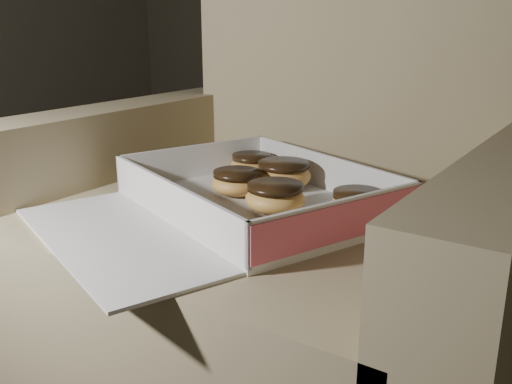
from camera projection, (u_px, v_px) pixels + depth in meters
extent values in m
plane|color=black|center=(104.00, 285.00, 1.51)|extent=(4.50, 4.50, 0.00)
cube|color=#877456|center=(270.00, 311.00, 0.98)|extent=(0.67, 0.67, 0.39)
cube|color=#877456|center=(357.00, 45.00, 1.10)|extent=(0.67, 0.13, 0.48)
cube|color=#877456|center=(121.00, 233.00, 1.16)|extent=(0.11, 0.67, 0.52)
cube|color=#877456|center=(494.00, 341.00, 0.77)|extent=(0.11, 0.67, 0.52)
cube|color=silver|center=(256.00, 206.00, 0.90)|extent=(0.48, 0.42, 0.01)
cube|color=silver|center=(327.00, 172.00, 0.97)|extent=(0.37, 0.15, 0.06)
cube|color=silver|center=(171.00, 202.00, 0.81)|extent=(0.37, 0.15, 0.06)
cube|color=silver|center=(195.00, 161.00, 1.05)|extent=(0.11, 0.28, 0.06)
cube|color=silver|center=(342.00, 221.00, 0.74)|extent=(0.11, 0.28, 0.06)
cube|color=#D05468|center=(345.00, 222.00, 0.73)|extent=(0.11, 0.27, 0.05)
cube|color=silver|center=(116.00, 238.00, 0.78)|extent=(0.43, 0.30, 0.01)
ellipsoid|color=gold|center=(237.00, 184.00, 0.94)|extent=(0.08, 0.08, 0.04)
cylinder|color=black|center=(237.00, 173.00, 0.94)|extent=(0.08, 0.08, 0.01)
ellipsoid|color=gold|center=(252.00, 165.00, 1.06)|extent=(0.08, 0.08, 0.04)
cylinder|color=black|center=(252.00, 157.00, 1.06)|extent=(0.07, 0.07, 0.01)
ellipsoid|color=gold|center=(358.00, 205.00, 0.84)|extent=(0.08, 0.08, 0.04)
cylinder|color=black|center=(359.00, 194.00, 0.83)|extent=(0.07, 0.07, 0.01)
ellipsoid|color=gold|center=(283.00, 176.00, 0.98)|extent=(0.09, 0.09, 0.05)
cylinder|color=black|center=(284.00, 165.00, 0.97)|extent=(0.09, 0.09, 0.01)
ellipsoid|color=gold|center=(275.00, 199.00, 0.86)|extent=(0.09, 0.09, 0.04)
cylinder|color=black|center=(275.00, 187.00, 0.85)|extent=(0.08, 0.08, 0.01)
ellipsoid|color=black|center=(212.00, 203.00, 0.90)|extent=(0.01, 0.01, 0.00)
ellipsoid|color=black|center=(155.00, 196.00, 0.93)|extent=(0.01, 0.01, 0.00)
ellipsoid|color=black|center=(200.00, 227.00, 0.79)|extent=(0.01, 0.01, 0.00)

